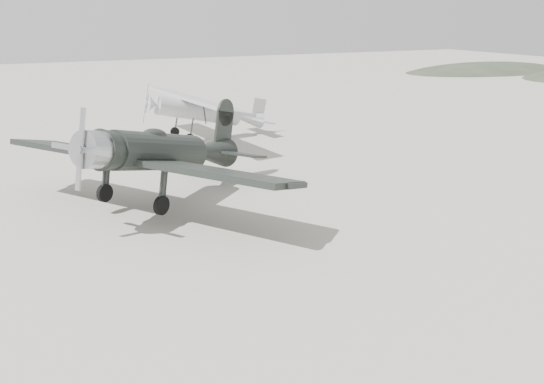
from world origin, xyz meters
The scene contains 4 objects.
ground centered at (0.00, 0.00, 0.00)m, with size 160.00×160.00×0.00m, color gray.
hill_northeast centered at (50.00, 40.00, 0.00)m, with size 32.00×16.00×5.20m, color #2C3728.
lowwing_monoplane centered at (-4.32, 4.87, 2.18)m, with size 10.46×11.57×4.12m.
highwing_monoplane centered at (0.72, 15.42, 2.02)m, with size 8.14×11.44×3.23m.
Camera 1 is at (-9.09, -15.54, 7.38)m, focal length 35.00 mm.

